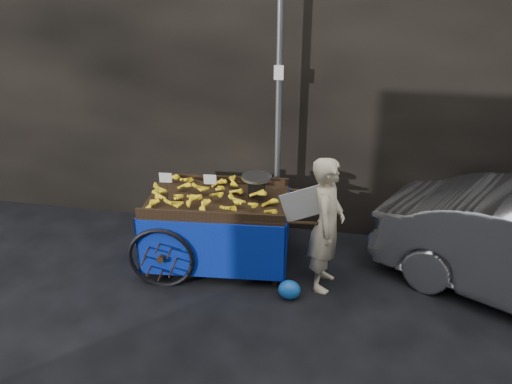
# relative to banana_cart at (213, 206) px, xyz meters

# --- Properties ---
(ground) EXTENTS (80.00, 80.00, 0.00)m
(ground) POSITION_rel_banana_cart_xyz_m (0.41, -0.52, -0.83)
(ground) COLOR black
(ground) RESTS_ON ground
(building_wall) EXTENTS (13.50, 2.00, 5.00)m
(building_wall) POSITION_rel_banana_cart_xyz_m (0.80, 2.08, 1.67)
(building_wall) COLOR black
(building_wall) RESTS_ON ground
(street_pole) EXTENTS (0.12, 0.10, 4.00)m
(street_pole) POSITION_rel_banana_cart_xyz_m (0.71, 0.78, 1.18)
(street_pole) COLOR slate
(street_pole) RESTS_ON ground
(banana_cart) EXTENTS (2.56, 1.38, 1.34)m
(banana_cart) POSITION_rel_banana_cart_xyz_m (0.00, 0.00, 0.00)
(banana_cart) COLOR black
(banana_cart) RESTS_ON ground
(vendor) EXTENTS (0.79, 0.65, 1.69)m
(vendor) POSITION_rel_banana_cart_xyz_m (1.46, -0.26, 0.02)
(vendor) COLOR beige
(vendor) RESTS_ON ground
(plastic_bag) EXTENTS (0.27, 0.21, 0.24)m
(plastic_bag) POSITION_rel_banana_cart_xyz_m (1.09, -0.62, -0.71)
(plastic_bag) COLOR blue
(plastic_bag) RESTS_ON ground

